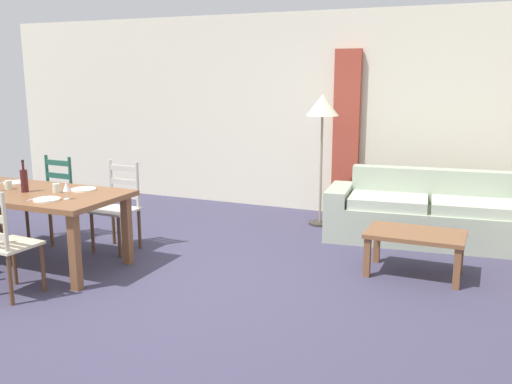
# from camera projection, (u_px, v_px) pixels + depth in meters

# --- Properties ---
(ground_plane) EXTENTS (9.60, 9.60, 0.02)m
(ground_plane) POSITION_uv_depth(u_px,v_px,m) (169.00, 285.00, 5.09)
(ground_plane) COLOR #3D3952
(wall_far) EXTENTS (9.60, 0.16, 2.70)m
(wall_far) POSITION_uv_depth(u_px,v_px,m) (292.00, 113.00, 7.78)
(wall_far) COLOR beige
(wall_far) RESTS_ON ground_plane
(curtain_panel_left) EXTENTS (0.35, 0.08, 2.20)m
(curtain_panel_left) POSITION_uv_depth(u_px,v_px,m) (346.00, 134.00, 7.39)
(curtain_panel_left) COLOR #A43F2E
(curtain_panel_left) RESTS_ON ground_plane
(dining_table) EXTENTS (1.90, 0.96, 0.75)m
(dining_table) POSITION_uv_depth(u_px,v_px,m) (31.00, 200.00, 5.50)
(dining_table) COLOR brown
(dining_table) RESTS_ON ground_plane
(dining_chair_near_right) EXTENTS (0.45, 0.43, 0.96)m
(dining_chair_near_right) POSITION_uv_depth(u_px,v_px,m) (4.00, 243.00, 4.72)
(dining_chair_near_right) COLOR beige
(dining_chair_near_right) RESTS_ON ground_plane
(dining_chair_far_left) EXTENTS (0.44, 0.42, 0.96)m
(dining_chair_far_left) POSITION_uv_depth(u_px,v_px,m) (53.00, 199.00, 6.39)
(dining_chair_far_left) COLOR #245A49
(dining_chair_far_left) RESTS_ON ground_plane
(dining_chair_far_right) EXTENTS (0.44, 0.42, 0.96)m
(dining_chair_far_right) POSITION_uv_depth(u_px,v_px,m) (118.00, 207.00, 6.02)
(dining_chair_far_right) COLOR beige
(dining_chair_far_right) RESTS_ON ground_plane
(dinner_plate_near_right) EXTENTS (0.24, 0.24, 0.02)m
(dinner_plate_near_right) POSITION_uv_depth(u_px,v_px,m) (47.00, 200.00, 5.08)
(dinner_plate_near_right) COLOR white
(dinner_plate_near_right) RESTS_ON dining_table
(fork_near_right) EXTENTS (0.02, 0.17, 0.01)m
(fork_near_right) POSITION_uv_depth(u_px,v_px,m) (34.00, 199.00, 5.14)
(fork_near_right) COLOR silver
(fork_near_right) RESTS_ON dining_table
(dinner_plate_far_left) EXTENTS (0.24, 0.24, 0.02)m
(dinner_plate_far_left) POSITION_uv_depth(u_px,v_px,m) (16.00, 183.00, 5.88)
(dinner_plate_far_left) COLOR white
(dinner_plate_far_left) RESTS_ON dining_table
(fork_far_left) EXTENTS (0.03, 0.17, 0.01)m
(fork_far_left) POSITION_uv_depth(u_px,v_px,m) (5.00, 182.00, 5.94)
(fork_far_left) COLOR silver
(fork_far_left) RESTS_ON dining_table
(dinner_plate_far_right) EXTENTS (0.24, 0.24, 0.02)m
(dinner_plate_far_right) POSITION_uv_depth(u_px,v_px,m) (84.00, 189.00, 5.53)
(dinner_plate_far_right) COLOR white
(dinner_plate_far_right) RESTS_ON dining_table
(fork_far_right) EXTENTS (0.02, 0.17, 0.01)m
(fork_far_right) POSITION_uv_depth(u_px,v_px,m) (72.00, 189.00, 5.59)
(fork_far_right) COLOR silver
(fork_far_right) RESTS_ON dining_table
(wine_bottle) EXTENTS (0.07, 0.07, 0.32)m
(wine_bottle) POSITION_uv_depth(u_px,v_px,m) (24.00, 180.00, 5.43)
(wine_bottle) COLOR #471919
(wine_bottle) RESTS_ON dining_table
(wine_glass_near_right) EXTENTS (0.06, 0.06, 0.16)m
(wine_glass_near_right) POSITION_uv_depth(u_px,v_px,m) (66.00, 187.00, 5.11)
(wine_glass_near_right) COLOR white
(wine_glass_near_right) RESTS_ON dining_table
(coffee_cup_primary) EXTENTS (0.07, 0.07, 0.09)m
(coffee_cup_primary) POSITION_uv_depth(u_px,v_px,m) (56.00, 188.00, 5.41)
(coffee_cup_primary) COLOR beige
(coffee_cup_primary) RESTS_ON dining_table
(coffee_cup_secondary) EXTENTS (0.07, 0.07, 0.09)m
(coffee_cup_secondary) POSITION_uv_depth(u_px,v_px,m) (8.00, 185.00, 5.56)
(coffee_cup_secondary) COLOR beige
(coffee_cup_secondary) RESTS_ON dining_table
(couch) EXTENTS (2.35, 1.04, 0.80)m
(couch) POSITION_uv_depth(u_px,v_px,m) (429.00, 216.00, 6.38)
(couch) COLOR #A4AF98
(couch) RESTS_ON ground_plane
(coffee_table) EXTENTS (0.90, 0.56, 0.42)m
(coffee_table) POSITION_uv_depth(u_px,v_px,m) (415.00, 239.00, 5.27)
(coffee_table) COLOR brown
(coffee_table) RESTS_ON ground_plane
(standing_lamp) EXTENTS (0.40, 0.40, 1.64)m
(standing_lamp) POSITION_uv_depth(u_px,v_px,m) (322.00, 113.00, 6.83)
(standing_lamp) COLOR #332D28
(standing_lamp) RESTS_ON ground_plane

